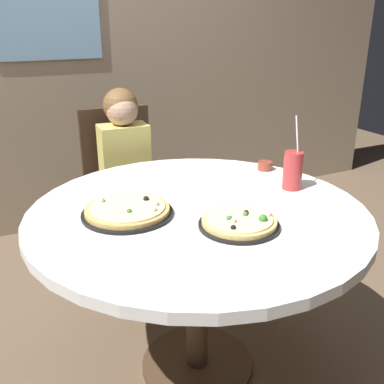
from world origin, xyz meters
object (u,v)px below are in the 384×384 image
(dining_table, at_px, (198,230))
(pizza_cheese, at_px, (128,211))
(chair_wooden, at_px, (121,182))
(sauce_bowl, at_px, (265,166))
(diner_child, at_px, (130,200))
(soda_cup, at_px, (293,170))
(pizza_veggie, at_px, (239,222))

(dining_table, xyz_separation_m, pizza_cheese, (-0.26, 0.06, 0.11))
(chair_wooden, height_order, sauce_bowl, chair_wooden)
(diner_child, bearing_deg, soda_cup, -60.16)
(pizza_cheese, relative_size, sauce_bowl, 4.79)
(chair_wooden, xyz_separation_m, sauce_bowl, (0.49, -0.72, 0.24))
(chair_wooden, height_order, pizza_cheese, chair_wooden)
(diner_child, height_order, pizza_cheese, diner_child)
(dining_table, relative_size, chair_wooden, 1.35)
(sauce_bowl, bearing_deg, pizza_veggie, -132.83)
(sauce_bowl, bearing_deg, soda_cup, -99.57)
(dining_table, relative_size, pizza_veggie, 4.54)
(chair_wooden, distance_m, pizza_veggie, 1.22)
(pizza_veggie, relative_size, sauce_bowl, 4.03)
(dining_table, height_order, soda_cup, soda_cup)
(chair_wooden, relative_size, diner_child, 0.88)
(pizza_cheese, xyz_separation_m, soda_cup, (0.71, -0.05, 0.07))
(diner_child, bearing_deg, chair_wooden, 86.71)
(dining_table, distance_m, pizza_veggie, 0.24)
(diner_child, bearing_deg, sauce_bowl, -47.34)
(diner_child, distance_m, soda_cup, 0.98)
(chair_wooden, distance_m, diner_child, 0.19)
(chair_wooden, xyz_separation_m, pizza_cheese, (-0.26, -0.93, 0.24))
(dining_table, bearing_deg, soda_cup, 1.91)
(pizza_veggie, height_order, pizza_cheese, pizza_veggie)
(soda_cup, distance_m, sauce_bowl, 0.26)
(dining_table, relative_size, soda_cup, 4.17)
(diner_child, bearing_deg, pizza_cheese, -108.61)
(soda_cup, xyz_separation_m, sauce_bowl, (0.04, 0.25, -0.06))
(diner_child, xyz_separation_m, sauce_bowl, (0.50, -0.54, 0.29))
(dining_table, xyz_separation_m, sauce_bowl, (0.49, 0.27, 0.11))
(dining_table, relative_size, diner_child, 1.18)
(pizza_cheese, bearing_deg, dining_table, -14.00)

